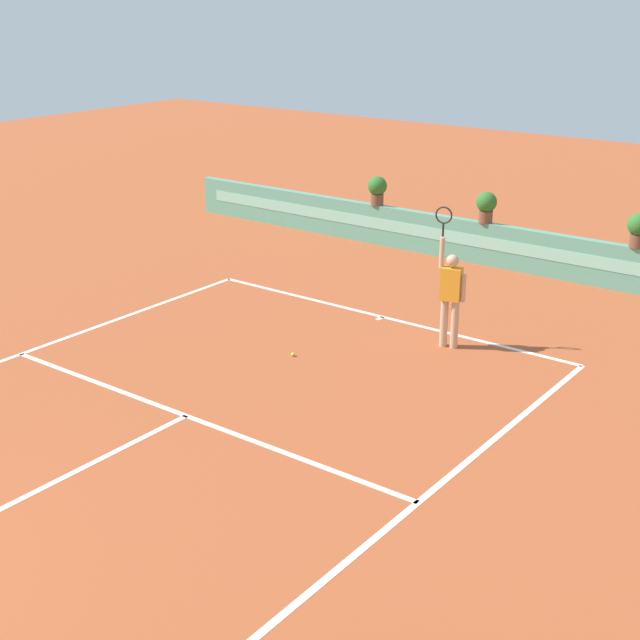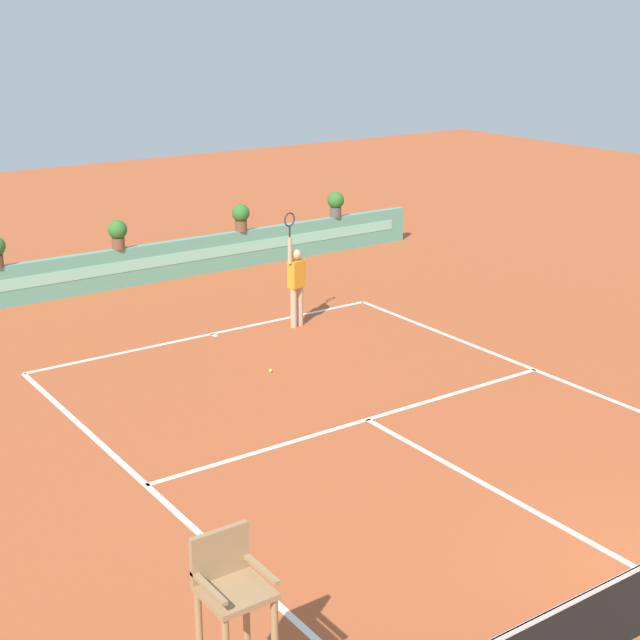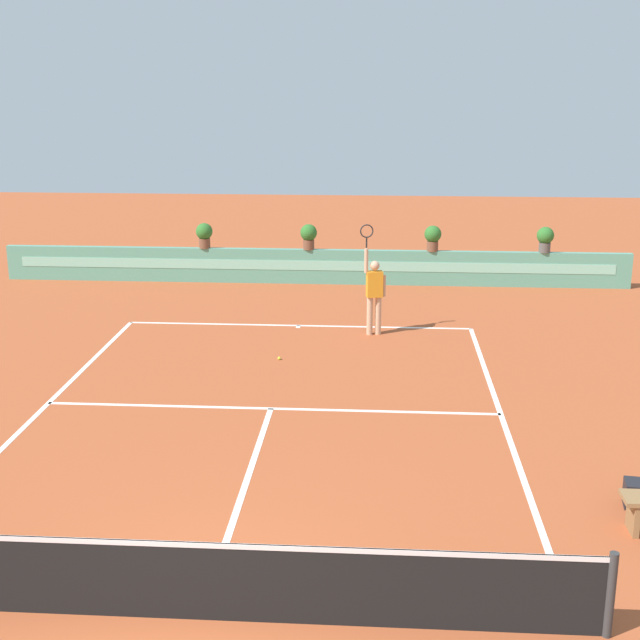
{
  "view_description": "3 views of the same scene",
  "coord_description": "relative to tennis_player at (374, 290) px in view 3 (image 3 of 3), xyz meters",
  "views": [
    {
      "loc": [
        9.06,
        -2.28,
        6.14
      ],
      "look_at": [
        0.72,
        8.84,
        1.0
      ],
      "focal_mm": 50.59,
      "sensor_mm": 36.0,
      "label": 1
    },
    {
      "loc": [
        -9.18,
        -5.32,
        6.66
      ],
      "look_at": [
        0.72,
        8.84,
        1.0
      ],
      "focal_mm": 53.29,
      "sensor_mm": 36.0,
      "label": 2
    },
    {
      "loc": [
        1.9,
        -8.36,
        5.79
      ],
      "look_at": [
        0.72,
        8.84,
        1.0
      ],
      "focal_mm": 49.38,
      "sensor_mm": 36.0,
      "label": 3
    }
  ],
  "objects": [
    {
      "name": "potted_plant_left",
      "position": [
        -4.94,
        5.1,
        0.36
      ],
      "size": [
        0.48,
        0.48,
        0.72
      ],
      "color": "brown",
      "rests_on": "back_wall_barrier"
    },
    {
      "name": "potted_plant_centre",
      "position": [
        -1.92,
        5.1,
        0.36
      ],
      "size": [
        0.48,
        0.48,
        0.72
      ],
      "color": "brown",
      "rests_on": "back_wall_barrier"
    },
    {
      "name": "ground_plane",
      "position": [
        -1.8,
        -5.29,
        -1.05
      ],
      "size": [
        60.0,
        60.0,
        0.0
      ],
      "primitive_type": "plane",
      "color": "#A84C28"
    },
    {
      "name": "potted_plant_right",
      "position": [
        1.61,
        5.1,
        0.36
      ],
      "size": [
        0.48,
        0.48,
        0.72
      ],
      "color": "brown",
      "rests_on": "back_wall_barrier"
    },
    {
      "name": "net",
      "position": [
        -1.8,
        -11.29,
        -0.54
      ],
      "size": [
        8.92,
        0.1,
        1.0
      ],
      "color": "#333333",
      "rests_on": "ground"
    },
    {
      "name": "tennis_ball_near_baseline",
      "position": [
        -1.97,
        -2.05,
        -1.02
      ],
      "size": [
        0.07,
        0.07,
        0.07
      ],
      "primitive_type": "sphere",
      "color": "#CCE033",
      "rests_on": "ground"
    },
    {
      "name": "tennis_player",
      "position": [
        0.0,
        0.0,
        0.0
      ],
      "size": [
        0.61,
        0.29,
        2.58
      ],
      "color": "tan",
      "rests_on": "ground"
    },
    {
      "name": "potted_plant_far_right",
      "position": [
        4.75,
        5.1,
        0.36
      ],
      "size": [
        0.48,
        0.48,
        0.72
      ],
      "color": "#514C47",
      "rests_on": "back_wall_barrier"
    },
    {
      "name": "back_wall_barrier",
      "position": [
        -1.8,
        5.1,
        -0.55
      ],
      "size": [
        18.0,
        0.21,
        1.0
      ],
      "color": "#599E84",
      "rests_on": "ground"
    },
    {
      "name": "court_lines",
      "position": [
        -1.8,
        -4.57,
        -1.05
      ],
      "size": [
        8.32,
        11.94,
        0.01
      ],
      "color": "white",
      "rests_on": "ground"
    }
  ]
}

